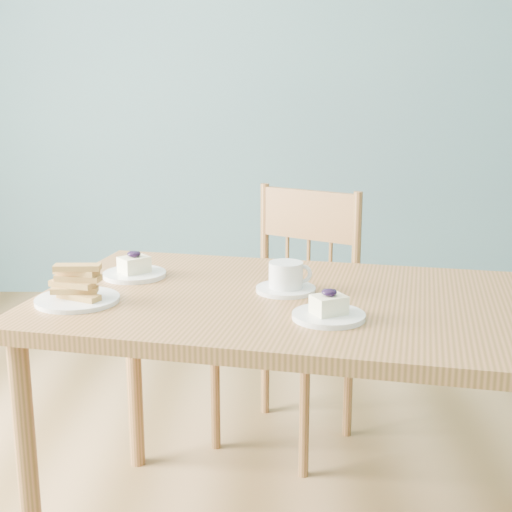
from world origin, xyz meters
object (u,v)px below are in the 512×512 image
cheesecake_plate_far (134,270)px  biscotti_plate (77,290)px  dining_chair (290,317)px  coffee_cup (286,279)px  cheesecake_plate_near (329,311)px  dining_table (307,325)px

cheesecake_plate_far → biscotti_plate: biscotti_plate is taller
dining_chair → biscotti_plate: size_ratio=4.33×
coffee_cup → dining_chair: bearing=75.8°
cheesecake_plate_near → biscotti_plate: size_ratio=0.82×
dining_table → cheesecake_plate_far: (-0.48, 0.20, 0.09)m
cheesecake_plate_near → coffee_cup: size_ratio=1.09×
dining_table → dining_chair: dining_chair is taller
coffee_cup → cheesecake_plate_far: bearing=150.5°
dining_chair → cheesecake_plate_near: (0.07, -0.82, 0.29)m
cheesecake_plate_near → biscotti_plate: bearing=169.4°
dining_table → coffee_cup: coffee_cup is taller
cheesecake_plate_far → cheesecake_plate_near: bearing=-34.5°
cheesecake_plate_far → coffee_cup: size_ratio=1.13×
dining_chair → dining_table: bearing=-56.8°
dining_table → cheesecake_plate_near: (0.04, -0.16, 0.09)m
dining_table → biscotti_plate: (-0.57, -0.05, 0.10)m
cheesecake_plate_far → biscotti_plate: (-0.10, -0.24, 0.01)m
coffee_cup → dining_table: bearing=-61.1°
dining_chair → coffee_cup: (-0.03, -0.59, 0.30)m
dining_chair → biscotti_plate: (-0.55, -0.70, 0.30)m
cheesecake_plate_far → coffee_cup: coffee_cup is taller
cheesecake_plate_far → biscotti_plate: 0.26m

